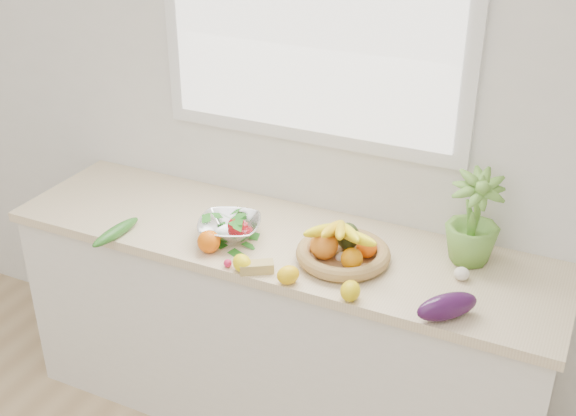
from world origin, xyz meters
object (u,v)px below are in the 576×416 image
at_px(apple, 237,226).
at_px(cucumber, 116,232).
at_px(eggplant, 447,306).
at_px(colander_with_spinach, 229,224).
at_px(potted_herb, 474,218).
at_px(fruit_basket, 342,248).

relative_size(apple, cucumber, 0.29).
distance_m(eggplant, colander_with_spinach, 0.92).
distance_m(eggplant, potted_herb, 0.41).
bearing_deg(cucumber, colander_with_spinach, 24.58).
xyz_separation_m(cucumber, colander_with_spinach, (0.41, 0.19, 0.04)).
xyz_separation_m(cucumber, fruit_basket, (0.87, 0.22, 0.03)).
height_order(apple, cucumber, apple).
height_order(eggplant, fruit_basket, fruit_basket).
bearing_deg(fruit_basket, colander_with_spinach, -175.48).
height_order(eggplant, colander_with_spinach, colander_with_spinach).
bearing_deg(colander_with_spinach, eggplant, -9.39).
relative_size(eggplant, cucumber, 0.85).
relative_size(potted_herb, fruit_basket, 0.79).
relative_size(cucumber, potted_herb, 0.74).
xyz_separation_m(apple, potted_herb, (0.88, 0.20, 0.14)).
bearing_deg(apple, fruit_basket, -0.63).
xyz_separation_m(eggplant, potted_herb, (-0.02, 0.39, 0.14)).
bearing_deg(potted_herb, eggplant, -87.61).
xyz_separation_m(cucumber, potted_herb, (1.30, 0.43, 0.16)).
bearing_deg(fruit_basket, apple, 179.37).
bearing_deg(apple, cucumber, -151.37).
height_order(cucumber, fruit_basket, fruit_basket).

